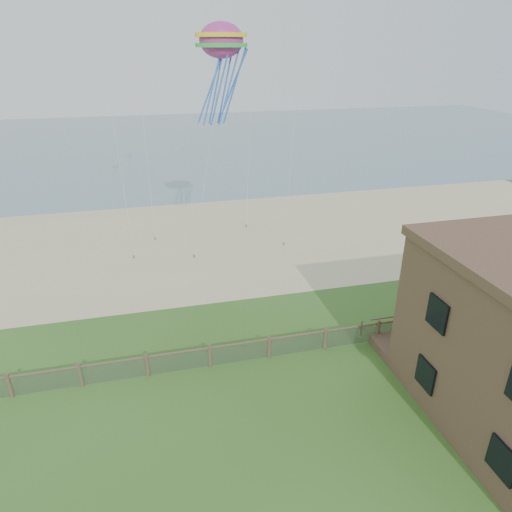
# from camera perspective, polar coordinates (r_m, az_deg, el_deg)

# --- Properties ---
(ground) EXTENTS (160.00, 160.00, 0.00)m
(ground) POSITION_cam_1_polar(r_m,az_deg,el_deg) (19.53, 6.68, -22.86)
(ground) COLOR #31581E
(ground) RESTS_ON ground
(sand_beach) EXTENTS (72.00, 20.00, 0.02)m
(sand_beach) POSITION_cam_1_polar(r_m,az_deg,el_deg) (37.44, -4.84, 2.06)
(sand_beach) COLOR #BDB389
(sand_beach) RESTS_ON ground
(ocean) EXTENTS (160.00, 68.00, 0.02)m
(ocean) POSITION_cam_1_polar(r_m,az_deg,el_deg) (79.66, -10.18, 13.95)
(ocean) COLOR slate
(ocean) RESTS_ON ground
(chainlink_fence) EXTENTS (36.20, 0.20, 1.25)m
(chainlink_fence) POSITION_cam_1_polar(r_m,az_deg,el_deg) (23.41, 1.65, -11.46)
(chainlink_fence) COLOR #493429
(chainlink_fence) RESTS_ON ground
(motel_deck) EXTENTS (15.00, 2.00, 0.50)m
(motel_deck) POSITION_cam_1_polar(r_m,az_deg,el_deg) (28.71, 28.41, -8.08)
(motel_deck) COLOR brown
(motel_deck) RESTS_ON ground
(picnic_table) EXTENTS (1.74, 1.39, 0.68)m
(picnic_table) POSITION_cam_1_polar(r_m,az_deg,el_deg) (25.11, 20.02, -10.97)
(picnic_table) COLOR brown
(picnic_table) RESTS_ON ground
(octopus_kite) EXTENTS (3.54, 3.01, 6.18)m
(octopus_kite) POSITION_cam_1_polar(r_m,az_deg,el_deg) (28.59, -4.25, 22.13)
(octopus_kite) COLOR #FF3728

